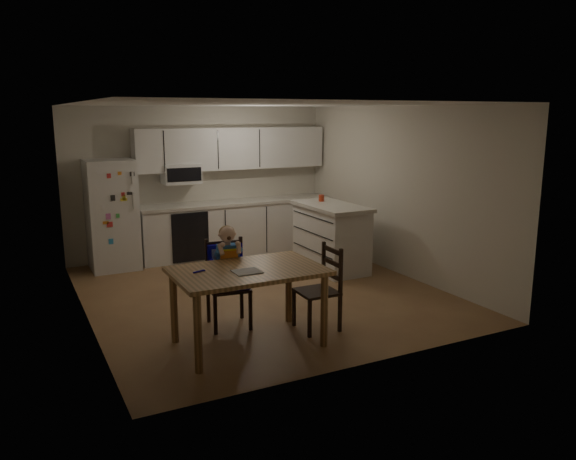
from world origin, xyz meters
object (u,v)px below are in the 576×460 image
(chair_booster, at_px, (227,265))
(red_cup, at_px, (321,198))
(refrigerator, at_px, (112,215))
(kitchen_island, at_px, (331,237))
(chair_side, at_px, (324,282))
(dining_table, at_px, (248,279))

(chair_booster, bearing_deg, red_cup, 46.76)
(refrigerator, xyz_separation_m, red_cup, (3.03, -1.21, 0.22))
(kitchen_island, bearing_deg, refrigerator, 152.65)
(chair_side, bearing_deg, kitchen_island, 148.16)
(red_cup, bearing_deg, dining_table, -133.09)
(dining_table, bearing_deg, chair_side, 2.92)
(dining_table, distance_m, chair_booster, 0.62)
(red_cup, xyz_separation_m, chair_booster, (-2.31, -1.86, -0.36))
(chair_booster, relative_size, chair_side, 1.23)
(red_cup, distance_m, chair_side, 2.84)
(dining_table, relative_size, chair_side, 1.61)
(refrigerator, relative_size, chair_side, 1.79)
(kitchen_island, bearing_deg, red_cup, 86.19)
(dining_table, height_order, chair_side, chair_side)
(refrigerator, height_order, chair_side, refrigerator)
(chair_side, bearing_deg, chair_booster, -120.23)
(kitchen_island, bearing_deg, chair_booster, -146.48)
(kitchen_island, relative_size, dining_table, 0.90)
(red_cup, height_order, chair_booster, chair_booster)
(refrigerator, xyz_separation_m, kitchen_island, (3.01, -1.56, -0.34))
(kitchen_island, distance_m, red_cup, 0.65)
(dining_table, height_order, chair_booster, chair_booster)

